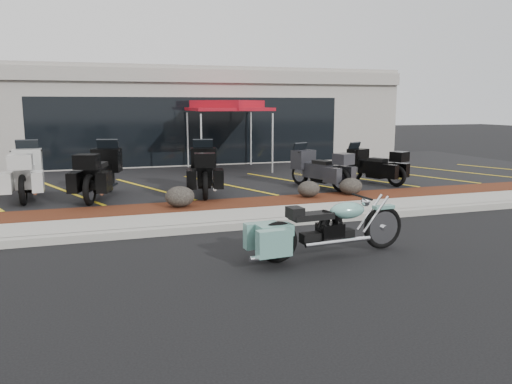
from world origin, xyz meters
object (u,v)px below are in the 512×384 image
object	(u,v)px
traffic_cone	(204,172)
popup_canopy	(228,107)
touring_white	(29,166)
hero_cruiser	(383,221)

from	to	relation	value
traffic_cone	popup_canopy	bearing A→B (deg)	53.96
popup_canopy	traffic_cone	bearing A→B (deg)	-121.95
touring_white	traffic_cone	xyz separation A→B (m)	(5.06, 1.25, -0.52)
popup_canopy	hero_cruiser	bearing A→B (deg)	-85.46
hero_cruiser	traffic_cone	xyz separation A→B (m)	(-1.40, 8.44, -0.15)
hero_cruiser	touring_white	world-z (taller)	touring_white
touring_white	traffic_cone	world-z (taller)	touring_white
traffic_cone	popup_canopy	xyz separation A→B (m)	(1.32, 1.81, 2.07)
traffic_cone	touring_white	bearing A→B (deg)	-166.11
touring_white	popup_canopy	distance (m)	7.25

